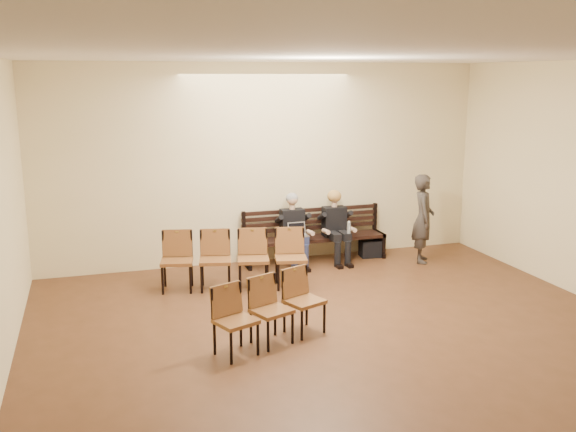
# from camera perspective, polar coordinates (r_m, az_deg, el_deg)

# --- Properties ---
(ground) EXTENTS (10.00, 10.00, 0.00)m
(ground) POSITION_cam_1_polar(r_m,az_deg,el_deg) (7.33, 9.02, -14.36)
(ground) COLOR brown
(ground) RESTS_ON ground
(room_walls) EXTENTS (8.02, 10.01, 3.51)m
(room_walls) POSITION_cam_1_polar(r_m,az_deg,el_deg) (7.30, 6.95, 6.46)
(room_walls) COLOR beige
(room_walls) RESTS_ON ground
(bench) EXTENTS (2.60, 0.90, 0.45)m
(bench) POSITION_cam_1_polar(r_m,az_deg,el_deg) (11.56, 2.41, -2.94)
(bench) COLOR black
(bench) RESTS_ON ground
(seated_man) EXTENTS (0.51, 0.70, 1.22)m
(seated_man) POSITION_cam_1_polar(r_m,az_deg,el_deg) (11.21, 0.53, -1.38)
(seated_man) COLOR black
(seated_man) RESTS_ON ground
(seated_woman) EXTENTS (0.50, 0.69, 1.17)m
(seated_woman) POSITION_cam_1_polar(r_m,az_deg,el_deg) (11.48, 4.29, -1.21)
(seated_woman) COLOR black
(seated_woman) RESTS_ON ground
(laptop) EXTENTS (0.36, 0.31, 0.23)m
(laptop) POSITION_cam_1_polar(r_m,az_deg,el_deg) (11.02, 0.99, -1.87)
(laptop) COLOR #B5B4B9
(laptop) RESTS_ON bench
(water_bottle) EXTENTS (0.07, 0.07, 0.22)m
(water_bottle) POSITION_cam_1_polar(r_m,az_deg,el_deg) (11.27, 5.43, -1.62)
(water_bottle) COLOR silver
(water_bottle) RESTS_ON bench
(bag) EXTENTS (0.45, 0.33, 0.31)m
(bag) POSITION_cam_1_polar(r_m,az_deg,el_deg) (11.94, 7.43, -2.87)
(bag) COLOR black
(bag) RESTS_ON ground
(passerby) EXTENTS (0.68, 0.79, 1.82)m
(passerby) POSITION_cam_1_polar(r_m,az_deg,el_deg) (11.61, 11.95, 0.36)
(passerby) COLOR #352F2C
(passerby) RESTS_ON ground
(chair_row_front) EXTENTS (2.31, 0.97, 0.93)m
(chair_row_front) POSITION_cam_1_polar(r_m,az_deg,el_deg) (10.05, -4.80, -3.92)
(chair_row_front) COLOR brown
(chair_row_front) RESTS_ON ground
(chair_row_back) EXTENTS (1.59, 1.01, 0.85)m
(chair_row_back) POSITION_cam_1_polar(r_m,az_deg,el_deg) (8.03, -1.47, -8.44)
(chair_row_back) COLOR brown
(chair_row_back) RESTS_ON ground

